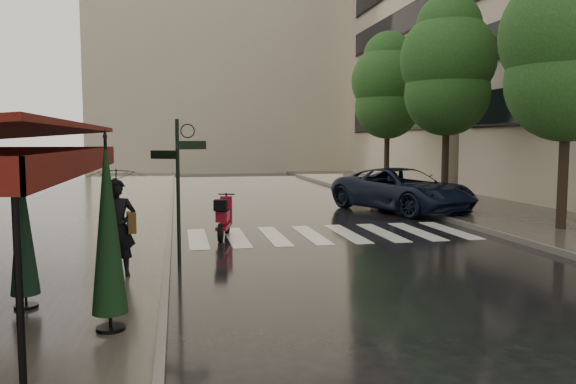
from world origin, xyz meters
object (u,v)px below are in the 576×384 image
object	(u,v)px
scooter	(224,218)
parasol_back	(23,228)
pedestrian_with_umbrella	(117,186)
parasol_front	(108,225)
parked_car	(402,190)

from	to	relation	value
scooter	parasol_back	distance (m)	7.16
pedestrian_with_umbrella	parasol_front	size ratio (longest dim) A/B	0.96
scooter	parasol_front	size ratio (longest dim) A/B	0.66
pedestrian_with_umbrella	parasol_front	bearing A→B (deg)	-96.57
pedestrian_with_umbrella	parasol_back	world-z (taller)	pedestrian_with_umbrella
pedestrian_with_umbrella	parasol_back	bearing A→B (deg)	-133.43
scooter	parasol_front	xyz separation A→B (m)	(-2.13, -7.48, 1.00)
parked_car	parasol_front	distance (m)	15.02
pedestrian_with_umbrella	parasol_front	world-z (taller)	parasol_front
parasol_front	parasol_back	size ratio (longest dim) A/B	1.16
scooter	parasol_front	bearing A→B (deg)	-92.95
scooter	parasol_back	xyz separation A→B (m)	(-3.50, -6.19, 0.81)
parked_car	parasol_front	bearing A→B (deg)	-148.99
parked_car	parasol_back	world-z (taller)	parasol_back
scooter	parasol_back	world-z (taller)	parasol_back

